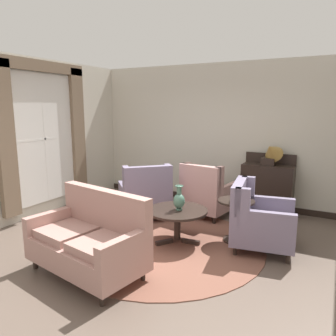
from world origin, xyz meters
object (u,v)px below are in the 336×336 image
object	(u,v)px
coffee_table	(177,215)
side_table	(236,217)
armchair_beside_settee	(258,221)
armchair_near_window	(145,196)
settee	(90,241)
porcelain_vase	(179,200)
gramophone	(271,153)
armchair_near_sideboard	(207,194)
sideboard	(267,186)

from	to	relation	value
coffee_table	side_table	distance (m)	0.88
armchair_beside_settee	armchair_near_window	xyz separation A→B (m)	(-2.11, 0.32, 0.01)
side_table	armchair_near_window	bearing A→B (deg)	172.18
settee	armchair_beside_settee	bearing A→B (deg)	55.38
armchair_near_window	porcelain_vase	bearing A→B (deg)	102.72
armchair_beside_settee	side_table	size ratio (longest dim) A/B	1.48
settee	gramophone	world-z (taller)	gramophone
armchair_near_window	armchair_near_sideboard	bearing A→B (deg)	170.84
side_table	gramophone	size ratio (longest dim) A/B	1.29
armchair_beside_settee	gramophone	bearing A→B (deg)	-3.08
porcelain_vase	settee	distance (m)	1.47
side_table	gramophone	distance (m)	1.72
settee	armchair_near_sideboard	size ratio (longest dim) A/B	1.57
coffee_table	sideboard	world-z (taller)	sideboard
coffee_table	side_table	size ratio (longest dim) A/B	1.38
gramophone	porcelain_vase	bearing A→B (deg)	-115.99
porcelain_vase	side_table	xyz separation A→B (m)	(0.75, 0.43, -0.27)
armchair_near_sideboard	coffee_table	bearing A→B (deg)	100.58
settee	armchair_near_window	distance (m)	2.05
armchair_near_sideboard	side_table	size ratio (longest dim) A/B	1.54
settee	armchair_beside_settee	distance (m)	2.37
porcelain_vase	settee	size ratio (longest dim) A/B	0.23
side_table	armchair_beside_settee	bearing A→B (deg)	-12.22
armchair_near_window	side_table	size ratio (longest dim) A/B	1.81
armchair_beside_settee	side_table	bearing A→B (deg)	68.91
side_table	porcelain_vase	bearing A→B (deg)	-150.22
armchair_near_sideboard	gramophone	distance (m)	1.41
armchair_beside_settee	armchair_near_sideboard	xyz separation A→B (m)	(-1.16, 0.97, 0.00)
armchair_near_sideboard	armchair_near_window	distance (m)	1.15
coffee_table	settee	world-z (taller)	settee
coffee_table	armchair_beside_settee	distance (m)	1.18
porcelain_vase	side_table	bearing A→B (deg)	29.78
coffee_table	armchair_near_window	bearing A→B (deg)	145.83
porcelain_vase	armchair_near_sideboard	bearing A→B (deg)	92.71
armchair_beside_settee	sideboard	xyz separation A→B (m)	(-0.21, 1.67, 0.12)
armchair_near_sideboard	armchair_near_window	size ratio (longest dim) A/B	0.85
coffee_table	porcelain_vase	size ratio (longest dim) A/B	2.43
settee	armchair_beside_settee	world-z (taller)	settee
settee	side_table	distance (m)	2.20
gramophone	side_table	bearing A→B (deg)	-97.38
armchair_beside_settee	porcelain_vase	bearing A→B (deg)	98.76
porcelain_vase	gramophone	bearing A→B (deg)	64.01
porcelain_vase	settee	xyz separation A→B (m)	(-0.57, -1.33, -0.25)
settee	sideboard	xyz separation A→B (m)	(1.46, 3.35, 0.12)
armchair_beside_settee	armchair_near_sideboard	distance (m)	1.52
sideboard	armchair_near_sideboard	bearing A→B (deg)	-143.83
armchair_near_sideboard	side_table	distance (m)	1.21
coffee_table	gramophone	distance (m)	2.29
sideboard	gramophone	world-z (taller)	gramophone
gramophone	settee	bearing A→B (deg)	-114.86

